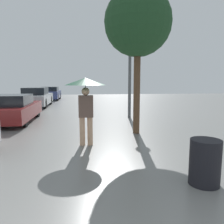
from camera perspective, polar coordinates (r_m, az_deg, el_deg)
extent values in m
cylinder|color=tan|center=(6.01, -7.77, -5.00)|extent=(0.15, 0.15, 0.78)
cylinder|color=tan|center=(6.02, -5.75, -4.96)|extent=(0.15, 0.15, 0.78)
cube|color=brown|center=(5.90, -6.87, 1.49)|extent=(0.39, 0.23, 0.58)
sphere|color=tan|center=(5.87, -6.93, 5.35)|extent=(0.21, 0.21, 0.21)
cylinder|color=#515456|center=(5.88, -6.91, 3.94)|extent=(0.02, 0.02, 0.62)
cone|color=#14472D|center=(5.86, -6.97, 7.91)|extent=(1.10, 1.10, 0.19)
cube|color=maroon|center=(10.43, -24.65, 0.20)|extent=(1.81, 4.03, 0.57)
cube|color=black|center=(10.19, -25.13, 2.86)|extent=(1.54, 1.82, 0.43)
cylinder|color=black|center=(11.88, -26.68, 0.24)|extent=(0.18, 0.64, 0.64)
cylinder|color=black|center=(11.46, -18.95, 0.40)|extent=(0.18, 0.64, 0.64)
cylinder|color=black|center=(9.04, -21.88, -1.63)|extent=(0.18, 0.64, 0.64)
cube|color=#9EA3A8|center=(16.43, -19.11, 3.22)|extent=(1.73, 4.45, 0.67)
cube|color=black|center=(16.18, -19.35, 5.19)|extent=(1.47, 2.00, 0.48)
cylinder|color=black|center=(17.96, -20.70, 2.89)|extent=(0.18, 0.65, 0.65)
cylinder|color=black|center=(17.68, -15.75, 3.04)|extent=(0.18, 0.65, 0.65)
cylinder|color=black|center=(15.28, -22.92, 2.00)|extent=(0.18, 0.65, 0.65)
cylinder|color=black|center=(14.96, -17.13, 2.16)|extent=(0.18, 0.65, 0.65)
cube|color=navy|center=(22.28, -15.76, 4.44)|extent=(1.71, 4.00, 0.67)
cube|color=black|center=(22.06, -15.88, 5.83)|extent=(1.45, 1.80, 0.41)
cylinder|color=black|center=(23.63, -17.20, 4.09)|extent=(0.18, 0.63, 0.63)
cylinder|color=black|center=(23.44, -13.48, 4.20)|extent=(0.18, 0.63, 0.63)
cylinder|color=black|center=(21.19, -18.24, 3.66)|extent=(0.18, 0.63, 0.63)
cylinder|color=black|center=(20.98, -14.09, 3.77)|extent=(0.18, 0.63, 0.63)
cylinder|color=brown|center=(7.28, 6.49, 6.09)|extent=(0.22, 0.22, 3.00)
sphere|color=#1E4223|center=(7.52, 6.76, 22.23)|extent=(2.15, 2.15, 2.15)
cylinder|color=#515456|center=(10.61, 4.64, 8.62)|extent=(0.14, 0.14, 3.73)
sphere|color=beige|center=(10.82, 4.77, 19.15)|extent=(0.37, 0.37, 0.37)
cylinder|color=black|center=(4.06, 23.09, -11.96)|extent=(0.51, 0.51, 0.77)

